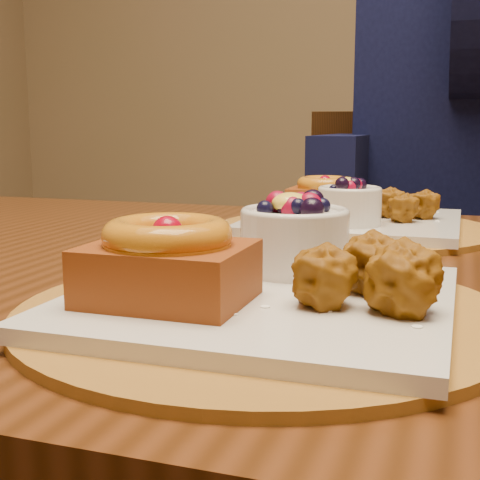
# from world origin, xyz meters

# --- Properties ---
(dining_table) EXTENTS (1.60, 0.90, 0.76)m
(dining_table) POSITION_xyz_m (-0.04, 0.04, 0.68)
(dining_table) COLOR #371B0A
(dining_table) RESTS_ON ground
(place_setting_near) EXTENTS (0.38, 0.38, 0.09)m
(place_setting_near) POSITION_xyz_m (-0.04, -0.18, 0.78)
(place_setting_near) COLOR #5E3A12
(place_setting_near) RESTS_ON dining_table
(place_setting_far) EXTENTS (0.38, 0.38, 0.08)m
(place_setting_far) POSITION_xyz_m (-0.04, 0.25, 0.78)
(place_setting_far) COLOR #5E3A12
(place_setting_far) RESTS_ON dining_table
(chair_far) EXTENTS (0.51, 0.51, 0.93)m
(chair_far) POSITION_xyz_m (0.01, 0.78, 0.52)
(chair_far) COLOR black
(chair_far) RESTS_ON ground
(diner) EXTENTS (0.56, 0.53, 0.91)m
(diner) POSITION_xyz_m (0.12, 0.74, 0.98)
(diner) COLOR black
(diner) RESTS_ON ground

